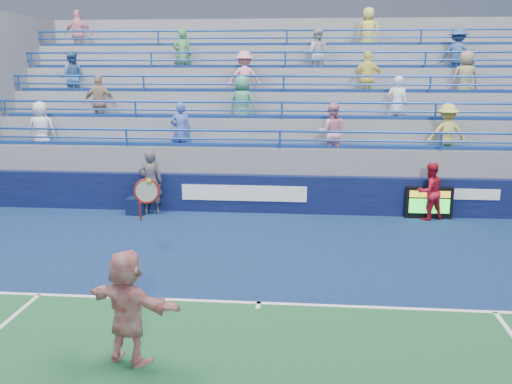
# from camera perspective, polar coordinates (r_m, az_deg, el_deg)

# --- Properties ---
(ground) EXTENTS (120.00, 120.00, 0.00)m
(ground) POSITION_cam_1_polar(r_m,az_deg,el_deg) (10.41, 0.28, -11.14)
(ground) COLOR #333538
(sponsor_wall) EXTENTS (18.00, 0.32, 1.10)m
(sponsor_wall) POSITION_cam_1_polar(r_m,az_deg,el_deg) (16.42, 2.32, -0.23)
(sponsor_wall) COLOR #090E35
(sponsor_wall) RESTS_ON ground
(bleacher_stand) EXTENTS (18.00, 5.60, 6.13)m
(bleacher_stand) POSITION_cam_1_polar(r_m,az_deg,el_deg) (19.95, 2.92, 4.95)
(bleacher_stand) COLOR slate
(bleacher_stand) RESTS_ON ground
(serve_speed_board) EXTENTS (1.29, 0.17, 0.89)m
(serve_speed_board) POSITION_cam_1_polar(r_m,az_deg,el_deg) (16.52, 16.90, -1.06)
(serve_speed_board) COLOR black
(serve_speed_board) RESTS_ON ground
(judge_chair) EXTENTS (0.54, 0.54, 0.87)m
(judge_chair) POSITION_cam_1_polar(r_m,az_deg,el_deg) (16.68, -11.82, -1.25)
(judge_chair) COLOR #0B1437
(judge_chair) RESTS_ON ground
(tennis_player) EXTENTS (1.64, 1.04, 2.72)m
(tennis_player) POSITION_cam_1_polar(r_m,az_deg,el_deg) (8.40, -12.73, -11.15)
(tennis_player) COLOR white
(tennis_player) RESTS_ON ground
(line_judge) EXTENTS (0.76, 0.58, 1.86)m
(line_judge) POSITION_cam_1_polar(r_m,az_deg,el_deg) (16.48, -10.50, 0.96)
(line_judge) COLOR #141937
(line_judge) RESTS_ON ground
(ball_girl) EXTENTS (0.95, 0.87, 1.59)m
(ball_girl) POSITION_cam_1_polar(r_m,az_deg,el_deg) (16.35, 16.98, 0.04)
(ball_girl) COLOR #AC1325
(ball_girl) RESTS_ON ground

